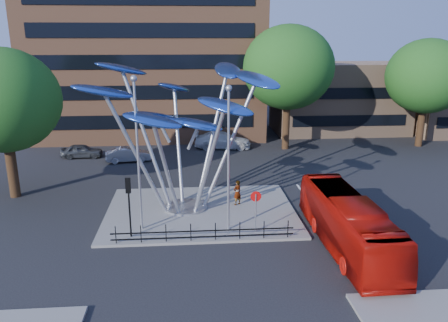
{
  "coord_description": "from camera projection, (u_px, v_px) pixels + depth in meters",
  "views": [
    {
      "loc": [
        -1.63,
        -20.14,
        10.89
      ],
      "look_at": [
        0.33,
        4.0,
        3.98
      ],
      "focal_mm": 35.0,
      "sensor_mm": 36.0,
      "label": 1
    }
  ],
  "objects": [
    {
      "name": "tree_far",
      "position": [
        427.0,
        76.0,
        43.26
      ],
      "size": [
        8.0,
        8.0,
        10.81
      ],
      "color": "black",
      "rests_on": "ground"
    },
    {
      "name": "pedestrian_railing_front",
      "position": [
        203.0,
        233.0,
        23.81
      ],
      "size": [
        10.0,
        0.06,
        1.0
      ],
      "color": "black",
      "rests_on": "traffic_island"
    },
    {
      "name": "leaf_sculpture",
      "position": [
        182.0,
        105.0,
        26.77
      ],
      "size": [
        12.72,
        9.54,
        9.51
      ],
      "color": "#9EA0A5",
      "rests_on": "traffic_island"
    },
    {
      "name": "parked_car_right",
      "position": [
        223.0,
        140.0,
        44.05
      ],
      "size": [
        5.87,
        2.81,
        1.65
      ],
      "primitive_type": "imported",
      "rotation": [
        0.0,
        0.0,
        1.48
      ],
      "color": "silver",
      "rests_on": "ground"
    },
    {
      "name": "ground",
      "position": [
        224.0,
        257.0,
        22.41
      ],
      "size": [
        120.0,
        120.0,
        0.0
      ],
      "primitive_type": "plane",
      "color": "black",
      "rests_on": "ground"
    },
    {
      "name": "tree_left",
      "position": [
        3.0,
        101.0,
        29.05
      ],
      "size": [
        7.6,
        7.6,
        10.32
      ],
      "color": "black",
      "rests_on": "ground"
    },
    {
      "name": "pedestrian",
      "position": [
        237.0,
        193.0,
        28.76
      ],
      "size": [
        0.74,
        0.69,
        1.7
      ],
      "primitive_type": "imported",
      "rotation": [
        0.0,
        0.0,
        3.77
      ],
      "color": "gray",
      "rests_on": "traffic_island"
    },
    {
      "name": "traffic_light_island",
      "position": [
        129.0,
        195.0,
        23.7
      ],
      "size": [
        0.28,
        0.18,
        3.42
      ],
      "color": "black",
      "rests_on": "traffic_island"
    },
    {
      "name": "street_lamp_left",
      "position": [
        137.0,
        141.0,
        23.95
      ],
      "size": [
        0.36,
        0.36,
        8.8
      ],
      "color": "#9EA0A5",
      "rests_on": "traffic_island"
    },
    {
      "name": "parked_car_mid",
      "position": [
        128.0,
        155.0,
        39.35
      ],
      "size": [
        4.16,
        2.03,
        1.31
      ],
      "primitive_type": "imported",
      "rotation": [
        0.0,
        0.0,
        1.74
      ],
      "color": "#979A9E",
      "rests_on": "ground"
    },
    {
      "name": "street_lamp_right",
      "position": [
        229.0,
        146.0,
        23.93
      ],
      "size": [
        0.36,
        0.36,
        8.3
      ],
      "color": "#9EA0A5",
      "rests_on": "traffic_island"
    },
    {
      "name": "tree_right",
      "position": [
        288.0,
        68.0,
        41.92
      ],
      "size": [
        8.8,
        8.8,
        12.11
      ],
      "color": "black",
      "rests_on": "ground"
    },
    {
      "name": "parked_car_left",
      "position": [
        82.0,
        151.0,
        40.68
      ],
      "size": [
        3.8,
        1.62,
        1.28
      ],
      "primitive_type": "imported",
      "rotation": [
        0.0,
        0.0,
        1.6
      ],
      "color": "#3F4347",
      "rests_on": "ground"
    },
    {
      "name": "no_entry_sign_island",
      "position": [
        256.0,
        205.0,
        24.48
      ],
      "size": [
        0.6,
        0.1,
        2.45
      ],
      "color": "#9EA0A5",
      "rests_on": "traffic_island"
    },
    {
      "name": "red_bus",
      "position": [
        347.0,
        223.0,
        23.06
      ],
      "size": [
        2.53,
        10.22,
        2.84
      ],
      "primitive_type": "imported",
      "rotation": [
        0.0,
        0.0,
        0.01
      ],
      "color": "#AE0F08",
      "rests_on": "ground"
    },
    {
      "name": "low_building_near",
      "position": [
        339.0,
        98.0,
        51.32
      ],
      "size": [
        15.0,
        8.0,
        8.0
      ],
      "primitive_type": "cube",
      "color": "#A58061",
      "rests_on": "ground"
    },
    {
      "name": "traffic_island",
      "position": [
        201.0,
        211.0,
        28.07
      ],
      "size": [
        12.0,
        9.0,
        0.15
      ],
      "primitive_type": "cube",
      "color": "slate",
      "rests_on": "ground"
    }
  ]
}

